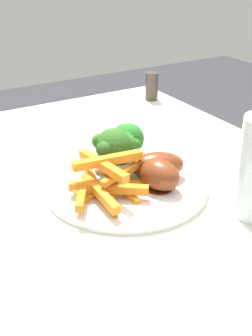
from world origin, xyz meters
TOP-DOWN VIEW (x-y plane):
  - dining_table at (0.00, 0.00)m, footprint 0.96×0.69m
  - dinner_plate at (0.06, -0.03)m, footprint 0.25×0.25m
  - broccoli_floret_front at (0.08, -0.03)m, footprint 0.06×0.06m
  - broccoli_floret_middle at (0.10, -0.07)m, footprint 0.05×0.05m
  - broccoli_floret_back at (0.09, -0.05)m, footprint 0.05×0.05m
  - carrot_fries_pile at (0.04, 0.01)m, footprint 0.15×0.14m
  - chicken_drumstick_near at (0.02, -0.06)m, footprint 0.12×0.06m
  - chicken_drumstick_far at (0.04, -0.07)m, footprint 0.08×0.14m
  - pepper_shaker at (0.38, -0.29)m, footprint 0.03×0.03m

SIDE VIEW (x-z plane):
  - dining_table at x=0.00m, z-range 0.24..0.96m
  - dinner_plate at x=0.06m, z-range 0.73..0.74m
  - chicken_drumstick_far at x=0.04m, z-range 0.74..0.78m
  - pepper_shaker at x=0.38m, z-range 0.73..0.79m
  - carrot_fries_pile at x=0.04m, z-range 0.73..0.78m
  - chicken_drumstick_near at x=0.02m, z-range 0.74..0.78m
  - broccoli_floret_back at x=0.09m, z-range 0.75..0.81m
  - broccoli_floret_middle at x=0.10m, z-range 0.75..0.81m
  - broccoli_floret_front at x=0.08m, z-range 0.75..0.82m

